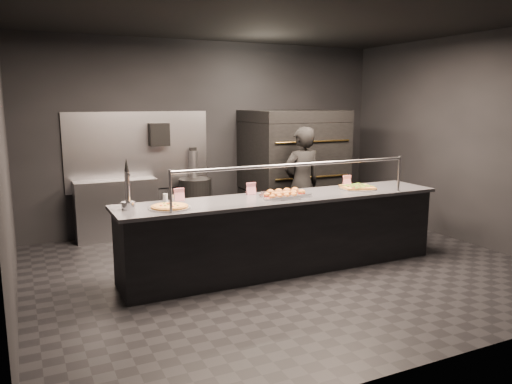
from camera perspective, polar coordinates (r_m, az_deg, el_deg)
room at (r=6.00m, az=2.93°, el=4.99°), size 6.04×6.00×3.00m
service_counter at (r=6.15m, az=3.25°, el=-4.66°), size 4.10×0.78×1.37m
pizza_oven at (r=8.26m, az=4.24°, el=2.74°), size 1.50×1.23×1.91m
prep_shelf at (r=7.80m, az=-15.62°, el=-1.93°), size 1.20×0.35×0.90m
towel_dispenser at (r=7.86m, az=-11.05°, el=6.47°), size 0.30×0.20×0.35m
fire_extinguisher at (r=8.07m, az=-7.16°, el=3.18°), size 0.14×0.14×0.51m
beer_tap at (r=5.46m, az=-14.44°, el=-0.31°), size 0.14×0.20×0.55m
round_pizza at (r=5.44m, az=-9.85°, el=-1.68°), size 0.46×0.46×0.03m
slider_tray_a at (r=5.93m, az=2.79°, el=-0.44°), size 0.49×0.42×0.07m
slider_tray_b at (r=6.08m, az=3.45°, el=-0.14°), size 0.55×0.44×0.08m
square_pizza at (r=6.69m, az=11.53°, el=0.52°), size 0.49×0.49×0.05m
condiment_jar at (r=5.79m, az=-10.05°, el=-0.67°), size 0.15×0.06×0.10m
tent_cards at (r=6.21m, az=0.88°, el=0.52°), size 2.47×0.04×0.15m
trash_bin at (r=7.98m, az=-6.92°, el=-1.51°), size 0.51×0.51×0.85m
worker at (r=7.36m, az=5.23°, el=0.85°), size 0.64×0.43×1.69m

